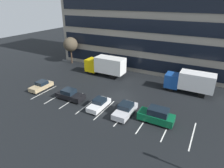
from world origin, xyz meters
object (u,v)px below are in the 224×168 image
box_truck_yellow (105,65)px  suv_forest (157,116)px  sedan_tan (41,86)px  sedan_black (70,95)px  bare_tree (71,45)px  sedan_silver (125,110)px  sedan_white (99,104)px  box_truck_blue (190,81)px

box_truck_yellow → suv_forest: 16.95m
sedan_tan → sedan_black: size_ratio=0.90×
sedan_black → bare_tree: bare_tree is taller
box_truck_yellow → sedan_tan: size_ratio=2.04×
sedan_tan → sedan_silver: bearing=-1.2°
sedan_white → box_truck_yellow: bearing=116.2°
suv_forest → sedan_silver: bearing=-175.5°
sedan_black → sedan_white: bearing=-1.6°
sedan_silver → sedan_tan: bearing=178.8°
sedan_black → sedan_white: sedan_black is taller
sedan_white → sedan_tan: bearing=177.2°
box_truck_blue → sedan_silver: (-6.11, -10.68, -1.21)m
box_truck_blue → sedan_tan: (-21.38, -10.36, -1.27)m
sedan_tan → sedan_white: size_ratio=1.01×
suv_forest → sedan_white: bearing=-176.0°
sedan_black → sedan_silver: bearing=0.6°
box_truck_yellow → sedan_white: bearing=-63.8°
box_truck_yellow → suv_forest: size_ratio=1.87×
sedan_black → bare_tree: 18.05m
box_truck_blue → sedan_white: bearing=-132.2°
box_truck_blue → sedan_tan: size_ratio=1.89×
bare_tree → sedan_silver: bearing=-34.7°
sedan_white → box_truck_blue: bearing=47.8°
box_truck_blue → suv_forest: bearing=-101.5°
sedan_silver → suv_forest: suv_forest is taller
suv_forest → box_truck_blue: bearing=78.5°
sedan_black → bare_tree: bearing=128.3°
sedan_tan → bare_tree: bearing=109.1°
sedan_tan → suv_forest: bearing=-0.0°
suv_forest → sedan_white: suv_forest is taller
box_truck_yellow → sedan_silver: size_ratio=1.86×
sedan_white → sedan_black: bearing=178.4°
box_truck_blue → box_truck_yellow: size_ratio=0.93×
box_truck_yellow → sedan_tan: 12.19m
box_truck_blue → bare_tree: bearing=173.2°
sedan_white → suv_forest: bearing=4.0°
box_truck_yellow → sedan_black: bearing=-88.5°
sedan_silver → sedan_tan: (-15.26, 0.33, -0.06)m
box_truck_blue → sedan_white: 14.80m
box_truck_yellow → sedan_silver: (9.24, -10.83, -1.36)m
sedan_silver → sedan_tan: 15.27m
box_truck_blue → sedan_silver: bearing=-119.8°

